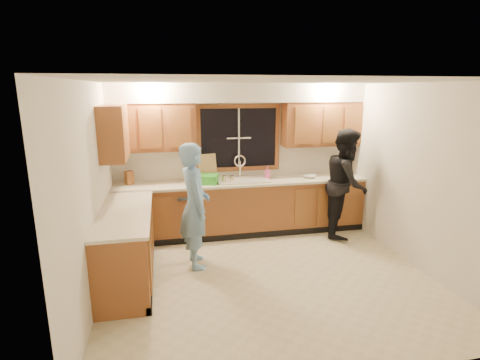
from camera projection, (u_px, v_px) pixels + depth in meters
name	position (u px, v px, depth m)	size (l,w,h in m)	color
floor	(268.00, 276.00, 4.96)	(4.20, 4.20, 0.00)	beige
ceiling	(272.00, 81.00, 4.37)	(4.20, 4.20, 0.00)	white
wall_back	(239.00, 158.00, 6.47)	(4.20, 4.20, 0.00)	silver
wall_left	(92.00, 194.00, 4.24)	(3.80, 3.80, 0.00)	silver
wall_right	(418.00, 177.00, 5.08)	(3.80, 3.80, 0.00)	silver
base_cabinets_back	(242.00, 208.00, 6.37)	(4.20, 0.60, 0.88)	brown
base_cabinets_left	(127.00, 246.00, 4.82)	(0.60, 1.90, 0.88)	brown
countertop_back	(243.00, 182.00, 6.25)	(4.20, 0.63, 0.04)	beige
countertop_left	(125.00, 212.00, 4.72)	(0.63, 1.90, 0.04)	beige
upper_cabinets_left	(152.00, 127.00, 5.89)	(1.35, 0.33, 0.75)	brown
upper_cabinets_right	(321.00, 124.00, 6.46)	(1.35, 0.33, 0.75)	brown
upper_cabinets_return	(114.00, 132.00, 5.20)	(0.33, 0.90, 0.75)	brown
soffit	(241.00, 93.00, 6.04)	(4.20, 0.35, 0.30)	silver
window_frame	(239.00, 138.00, 6.38)	(1.44, 0.03, 1.14)	black
sink	(242.00, 184.00, 6.28)	(0.86, 0.52, 0.57)	silver
dishwasher	(192.00, 213.00, 6.20)	(0.60, 0.56, 0.82)	silver
stove	(123.00, 265.00, 4.28)	(0.58, 0.75, 0.90)	silver
man	(195.00, 206.00, 5.09)	(0.63, 0.41, 1.73)	#70A1D5
woman	(346.00, 183.00, 6.20)	(0.87, 0.68, 1.80)	black
knife_block	(129.00, 178.00, 5.99)	(0.12, 0.10, 0.22)	brown
cutting_board	(207.00, 167.00, 6.31)	(0.33, 0.02, 0.43)	tan
dish_crate	(208.00, 179.00, 6.06)	(0.31, 0.29, 0.14)	green
soap_bottle	(267.00, 173.00, 6.37)	(0.10, 0.10, 0.21)	#DE548E
bowl	(310.00, 176.00, 6.46)	(0.20, 0.20, 0.05)	silver
can_left	(224.00, 180.00, 6.05)	(0.07, 0.07, 0.13)	beige
can_right	(232.00, 179.00, 6.08)	(0.07, 0.07, 0.12)	beige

